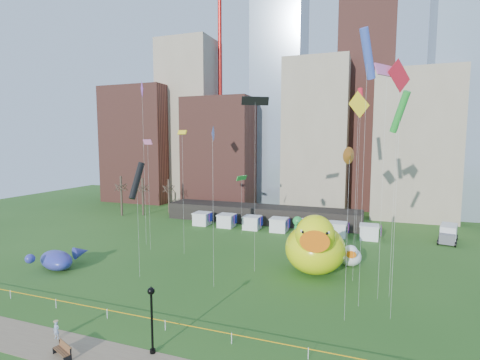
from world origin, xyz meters
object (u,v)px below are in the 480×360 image
at_px(lamppost, 152,312).
at_px(woman, 56,330).
at_px(big_duck, 315,246).
at_px(park_bench, 63,350).
at_px(seahorse_green, 298,228).
at_px(whale_inflatable, 58,259).
at_px(seahorse_purple, 301,234).
at_px(box_truck, 448,233).
at_px(small_duck, 350,256).

xyz_separation_m(lamppost, woman, (-8.42, -0.93, -2.49)).
relative_size(big_duck, park_bench, 5.11).
xyz_separation_m(big_duck, park_bench, (-14.97, -23.30, -2.94)).
xyz_separation_m(seahorse_green, park_bench, (-11.61, -29.88, -3.30)).
distance_m(seahorse_green, lamppost, 27.81).
relative_size(seahorse_green, whale_inflatable, 0.75).
bearing_deg(big_duck, lamppost, -120.79).
xyz_separation_m(seahorse_purple, box_truck, (20.60, 15.70, -1.94)).
height_order(big_duck, park_bench, big_duck).
distance_m(small_duck, seahorse_green, 7.98).
relative_size(whale_inflatable, woman, 5.16).
distance_m(seahorse_green, seahorse_purple, 1.23).
xyz_separation_m(whale_inflatable, park_bench, (15.47, -14.22, -0.64)).
distance_m(lamppost, woman, 8.82).
relative_size(seahorse_purple, park_bench, 2.30).
bearing_deg(small_duck, whale_inflatable, -163.58).
bearing_deg(big_duck, seahorse_green, 109.94).
relative_size(whale_inflatable, lamppost, 1.39).
bearing_deg(big_duck, seahorse_purple, 108.01).
height_order(park_bench, lamppost, lamppost).
relative_size(big_duck, seahorse_purple, 2.23).
bearing_deg(seahorse_green, woman, -114.40).
height_order(big_duck, seahorse_green, big_duck).
xyz_separation_m(park_bench, box_truck, (32.89, 44.72, 0.79)).
relative_size(seahorse_green, seahorse_purple, 1.19).
xyz_separation_m(small_duck, park_bench, (-18.86, -27.65, -0.81)).
distance_m(small_duck, whale_inflatable, 36.87).
relative_size(seahorse_purple, lamppost, 0.88).
bearing_deg(woman, seahorse_purple, 52.91).
relative_size(lamppost, woman, 3.72).
bearing_deg(seahorse_green, big_duck, -60.72).
xyz_separation_m(small_duck, whale_inflatable, (-34.34, -13.43, -0.17)).
bearing_deg(woman, lamppost, -2.36).
relative_size(park_bench, box_truck, 0.31).
distance_m(seahorse_green, park_bench, 32.22).
height_order(small_duck, woman, small_duck).
bearing_deg(seahorse_purple, seahorse_green, 138.78).
relative_size(small_duck, woman, 2.78).
bearing_deg(lamppost, box_truck, 57.35).
bearing_deg(seahorse_purple, small_duck, -1.38).
height_order(seahorse_green, seahorse_purple, seahorse_green).
xyz_separation_m(seahorse_green, box_truck, (21.27, 14.84, -2.51)).
xyz_separation_m(small_duck, seahorse_purple, (-6.58, 1.37, 1.92)).
bearing_deg(small_duck, lamppost, -122.30).
bearing_deg(big_duck, park_bench, -129.87).
distance_m(seahorse_purple, whale_inflatable, 31.53).
xyz_separation_m(seahorse_green, seahorse_purple, (0.67, -0.85, -0.57)).
xyz_separation_m(seahorse_purple, woman, (-14.77, -27.30, -2.54)).
height_order(seahorse_green, whale_inflatable, seahorse_green).
height_order(whale_inflatable, box_truck, box_truck).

